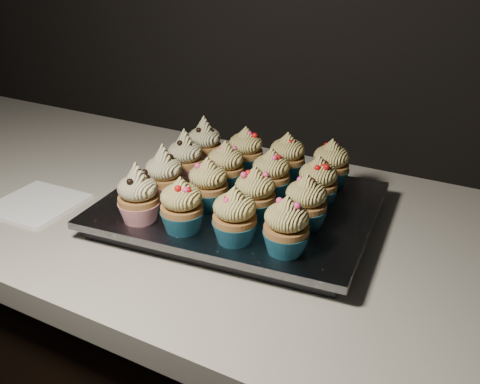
# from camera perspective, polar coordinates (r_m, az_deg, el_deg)

# --- Properties ---
(worktop) EXTENTS (2.44, 0.64, 0.04)m
(worktop) POSITION_cam_1_polar(r_m,az_deg,el_deg) (0.87, 5.47, -5.12)
(worktop) COLOR beige
(worktop) RESTS_ON cabinet
(napkin) EXTENTS (0.14, 0.14, 0.00)m
(napkin) POSITION_cam_1_polar(r_m,az_deg,el_deg) (0.99, -20.88, -1.15)
(napkin) COLOR white
(napkin) RESTS_ON worktop
(baking_tray) EXTENTS (0.42, 0.34, 0.02)m
(baking_tray) POSITION_cam_1_polar(r_m,az_deg,el_deg) (0.87, 0.00, -2.30)
(baking_tray) COLOR black
(baking_tray) RESTS_ON worktop
(foil_lining) EXTENTS (0.46, 0.37, 0.01)m
(foil_lining) POSITION_cam_1_polar(r_m,az_deg,el_deg) (0.87, 0.00, -1.31)
(foil_lining) COLOR silver
(foil_lining) RESTS_ON baking_tray
(cupcake_0) EXTENTS (0.06, 0.06, 0.10)m
(cupcake_0) POSITION_cam_1_polar(r_m,az_deg,el_deg) (0.80, -10.80, -0.41)
(cupcake_0) COLOR red
(cupcake_0) RESTS_ON foil_lining
(cupcake_1) EXTENTS (0.06, 0.06, 0.08)m
(cupcake_1) POSITION_cam_1_polar(r_m,az_deg,el_deg) (0.77, -6.24, -1.54)
(cupcake_1) COLOR #17556F
(cupcake_1) RESTS_ON foil_lining
(cupcake_2) EXTENTS (0.06, 0.06, 0.08)m
(cupcake_2) POSITION_cam_1_polar(r_m,az_deg,el_deg) (0.74, -0.57, -2.64)
(cupcake_2) COLOR #17556F
(cupcake_2) RESTS_ON foil_lining
(cupcake_3) EXTENTS (0.06, 0.06, 0.08)m
(cupcake_3) POSITION_cam_1_polar(r_m,az_deg,el_deg) (0.72, 4.97, -3.73)
(cupcake_3) COLOR #17556F
(cupcake_3) RESTS_ON foil_lining
(cupcake_4) EXTENTS (0.06, 0.06, 0.10)m
(cupcake_4) POSITION_cam_1_polar(r_m,az_deg,el_deg) (0.87, -8.09, 1.75)
(cupcake_4) COLOR red
(cupcake_4) RESTS_ON foil_lining
(cupcake_5) EXTENTS (0.06, 0.06, 0.08)m
(cupcake_5) POSITION_cam_1_polar(r_m,az_deg,el_deg) (0.83, -3.41, 0.77)
(cupcake_5) COLOR #17556F
(cupcake_5) RESTS_ON foil_lining
(cupcake_6) EXTENTS (0.06, 0.06, 0.08)m
(cupcake_6) POSITION_cam_1_polar(r_m,az_deg,el_deg) (0.80, 1.61, -0.27)
(cupcake_6) COLOR #17556F
(cupcake_6) RESTS_ON foil_lining
(cupcake_7) EXTENTS (0.06, 0.06, 0.08)m
(cupcake_7) POSITION_cam_1_polar(r_m,az_deg,el_deg) (0.78, 7.04, -1.16)
(cupcake_7) COLOR #17556F
(cupcake_7) RESTS_ON foil_lining
(cupcake_8) EXTENTS (0.06, 0.06, 0.10)m
(cupcake_8) POSITION_cam_1_polar(r_m,az_deg,el_deg) (0.93, -5.85, 3.57)
(cupcake_8) COLOR red
(cupcake_8) RESTS_ON foil_lining
(cupcake_9) EXTENTS (0.06, 0.06, 0.08)m
(cupcake_9) POSITION_cam_1_polar(r_m,az_deg,el_deg) (0.89, -1.53, 2.70)
(cupcake_9) COLOR #17556F
(cupcake_9) RESTS_ON foil_lining
(cupcake_10) EXTENTS (0.06, 0.06, 0.08)m
(cupcake_10) POSITION_cam_1_polar(r_m,az_deg,el_deg) (0.87, 3.34, 1.84)
(cupcake_10) COLOR #17556F
(cupcake_10) RESTS_ON foil_lining
(cupcake_11) EXTENTS (0.06, 0.06, 0.08)m
(cupcake_11) POSITION_cam_1_polar(r_m,az_deg,el_deg) (0.85, 8.30, 0.98)
(cupcake_11) COLOR #17556F
(cupcake_11) RESTS_ON foil_lining
(cupcake_12) EXTENTS (0.06, 0.06, 0.10)m
(cupcake_12) POSITION_cam_1_polar(r_m,az_deg,el_deg) (0.99, -3.80, 5.13)
(cupcake_12) COLOR red
(cupcake_12) RESTS_ON foil_lining
(cupcake_13) EXTENTS (0.06, 0.06, 0.08)m
(cupcake_13) POSITION_cam_1_polar(r_m,az_deg,el_deg) (0.96, 0.62, 4.37)
(cupcake_13) COLOR #17556F
(cupcake_13) RESTS_ON foil_lining
(cupcake_14) EXTENTS (0.06, 0.06, 0.08)m
(cupcake_14) POSITION_cam_1_polar(r_m,az_deg,el_deg) (0.94, 5.05, 3.69)
(cupcake_14) COLOR #17556F
(cupcake_14) RESTS_ON foil_lining
(cupcake_15) EXTENTS (0.06, 0.06, 0.08)m
(cupcake_15) POSITION_cam_1_polar(r_m,az_deg,el_deg) (0.91, 9.66, 2.87)
(cupcake_15) COLOR #17556F
(cupcake_15) RESTS_ON foil_lining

